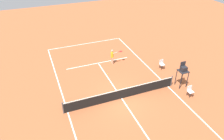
{
  "coord_description": "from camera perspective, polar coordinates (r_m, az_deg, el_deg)",
  "views": [
    {
      "loc": [
        5.85,
        12.65,
        11.66
      ],
      "look_at": [
        -0.4,
        -3.23,
        0.8
      ],
      "focal_mm": 34.62,
      "sensor_mm": 36.0,
      "label": 1
    }
  ],
  "objects": [
    {
      "name": "ground_plane",
      "position": [
        18.17,
        2.57,
        -7.49
      ],
      "size": [
        60.0,
        60.0,
        0.0
      ],
      "primitive_type": "plane",
      "color": "#AD5933"
    },
    {
      "name": "court_lines",
      "position": [
        18.16,
        2.57,
        -7.48
      ],
      "size": [
        9.16,
        22.69,
        0.01
      ],
      "color": "white",
      "rests_on": "ground"
    },
    {
      "name": "tennis_net",
      "position": [
        17.85,
        2.61,
        -6.27
      ],
      "size": [
        9.76,
        0.1,
        1.07
      ],
      "color": "#4C4C51",
      "rests_on": "ground"
    },
    {
      "name": "player_serving",
      "position": [
        22.34,
        0.17,
        3.87
      ],
      "size": [
        1.29,
        0.45,
        1.63
      ],
      "rotation": [
        0.0,
        0.0,
        1.73
      ],
      "color": "#D8A884",
      "rests_on": "ground"
    },
    {
      "name": "tennis_ball",
      "position": [
        21.06,
        -1.14,
        -1.03
      ],
      "size": [
        0.07,
        0.07,
        0.07
      ],
      "primitive_type": "sphere",
      "color": "#CCE033",
      "rests_on": "ground"
    },
    {
      "name": "umpire_chair",
      "position": [
        19.63,
        18.27,
        -0.16
      ],
      "size": [
        0.8,
        0.8,
        2.41
      ],
      "color": "#232328",
      "rests_on": "ground"
    },
    {
      "name": "courtside_chair_near",
      "position": [
        19.23,
        19.94,
        -5.16
      ],
      "size": [
        0.44,
        0.46,
        0.95
      ],
      "color": "#262626",
      "rests_on": "ground"
    },
    {
      "name": "courtside_chair_mid",
      "position": [
        22.29,
        13.02,
        1.62
      ],
      "size": [
        0.44,
        0.46,
        0.95
      ],
      "color": "#262626",
      "rests_on": "ground"
    }
  ]
}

